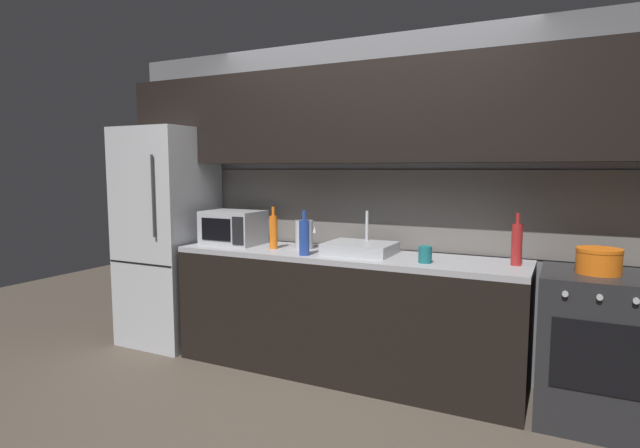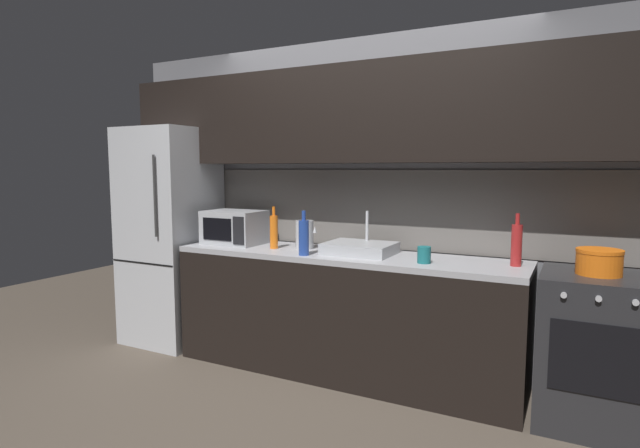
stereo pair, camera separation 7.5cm
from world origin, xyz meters
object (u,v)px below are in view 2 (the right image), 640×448
object	(u,v)px
kettle	(305,234)
cooking_pot	(599,262)
microwave	(235,227)
wine_bottle_orange	(274,231)
mug_teal	(424,255)
wine_bottle_blue	(304,237)
wine_bottle_red	(517,244)
oven_range	(593,350)
refrigerator	(171,236)

from	to	relation	value
kettle	cooking_pot	world-z (taller)	kettle
microwave	wine_bottle_orange	size ratio (longest dim) A/B	1.42
microwave	cooking_pot	xyz separation A→B (m)	(2.60, -0.02, -0.06)
kettle	mug_teal	xyz separation A→B (m)	(0.98, -0.18, -0.05)
wine_bottle_blue	kettle	bearing A→B (deg)	117.93
microwave	wine_bottle_red	bearing A→B (deg)	1.01
oven_range	wine_bottle_red	distance (m)	0.74
mug_teal	refrigerator	bearing A→B (deg)	177.15
refrigerator	wine_bottle_blue	distance (m)	1.47
refrigerator	wine_bottle_red	size ratio (longest dim) A/B	5.56
microwave	kettle	bearing A→B (deg)	4.08
kettle	mug_teal	bearing A→B (deg)	-10.24
oven_range	mug_teal	world-z (taller)	mug_teal
cooking_pot	microwave	bearing A→B (deg)	179.60
wine_bottle_blue	wine_bottle_red	xyz separation A→B (m)	(1.38, 0.26, 0.01)
cooking_pot	kettle	bearing A→B (deg)	178.17
oven_range	wine_bottle_blue	xyz separation A→B (m)	(-1.83, -0.21, 0.58)
refrigerator	microwave	size ratio (longest dim) A/B	4.02
cooking_pot	wine_bottle_blue	bearing A→B (deg)	-173.55
oven_range	wine_bottle_orange	world-z (taller)	wine_bottle_orange
wine_bottle_red	mug_teal	size ratio (longest dim) A/B	3.06
wine_bottle_red	cooking_pot	size ratio (longest dim) A/B	1.33
microwave	mug_teal	size ratio (longest dim) A/B	4.23
wine_bottle_blue	wine_bottle_red	distance (m)	1.40
refrigerator	wine_bottle_orange	size ratio (longest dim) A/B	5.73
refrigerator	kettle	size ratio (longest dim) A/B	7.70
kettle	wine_bottle_orange	xyz separation A→B (m)	(-0.21, -0.11, 0.02)
wine_bottle_red	cooking_pot	world-z (taller)	wine_bottle_red
wine_bottle_orange	mug_teal	size ratio (longest dim) A/B	2.97
microwave	mug_teal	distance (m)	1.62
refrigerator	wine_bottle_blue	bearing A→B (deg)	-8.11
wine_bottle_orange	mug_teal	world-z (taller)	wine_bottle_orange
wine_bottle_orange	kettle	bearing A→B (deg)	27.22
kettle	wine_bottle_blue	xyz separation A→B (m)	(0.14, -0.27, 0.02)
mug_teal	cooking_pot	xyz separation A→B (m)	(0.99, 0.11, 0.02)
wine_bottle_red	mug_teal	distance (m)	0.57
refrigerator	wine_bottle_orange	world-z (taller)	refrigerator
refrigerator	wine_bottle_red	world-z (taller)	refrigerator
refrigerator	mug_teal	world-z (taller)	refrigerator
wine_bottle_orange	mug_teal	distance (m)	1.20
wine_bottle_blue	cooking_pot	size ratio (longest dim) A/B	1.27
wine_bottle_red	wine_bottle_blue	bearing A→B (deg)	-169.18
microwave	kettle	xyz separation A→B (m)	(0.63, 0.04, -0.03)
wine_bottle_blue	mug_teal	world-z (taller)	wine_bottle_blue
microwave	wine_bottle_blue	xyz separation A→B (m)	(0.77, -0.23, -0.01)
wine_bottle_orange	wine_bottle_blue	world-z (taller)	wine_bottle_orange
oven_range	microwave	distance (m)	2.66
refrigerator	cooking_pot	world-z (taller)	refrigerator
microwave	mug_teal	xyz separation A→B (m)	(1.61, -0.13, -0.08)
wine_bottle_orange	wine_bottle_blue	xyz separation A→B (m)	(0.35, -0.16, -0.00)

